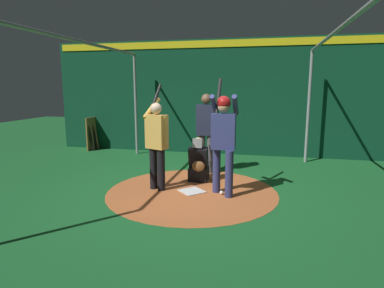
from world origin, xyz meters
The scene contains 11 objects.
ground_plane centered at (0.00, 0.00, 0.00)m, with size 26.50×26.50×0.00m, color #195B28.
dirt_circle centered at (0.00, 0.00, 0.00)m, with size 3.32×3.32×0.01m, color #B76033.
home_plate centered at (0.00, 0.00, 0.01)m, with size 0.42×0.42×0.01m, color white.
batter centered at (0.02, 0.60, 1.15)m, with size 0.68×0.49×2.19m.
catcher centered at (-0.74, -0.02, 0.38)m, with size 0.58×0.40×0.97m.
umpire centered at (-1.48, 0.00, 1.06)m, with size 0.23×0.49×1.87m.
visitor centered at (0.00, -0.71, 1.00)m, with size 0.65×0.52×2.09m.
back_wall centered at (-3.79, 0.00, 1.71)m, with size 0.23×10.50×3.40m.
cage_frame centered at (0.00, 0.00, 2.14)m, with size 6.39×4.98×2.98m.
bat_rack centered at (-3.55, -4.11, 0.49)m, with size 0.82×0.20×1.05m.
baseball_0 centered at (0.05, 0.59, 0.04)m, with size 0.07×0.07×0.07m, color white.
Camera 1 is at (5.89, 1.35, 2.04)m, focal length 30.15 mm.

